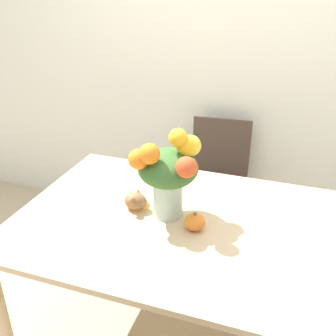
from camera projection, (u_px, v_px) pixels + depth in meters
The scene contains 7 objects.
ground_plane at pixel (173, 336), 2.17m from camera, with size 12.00×12.00×0.00m, color tan.
wall_back at pixel (232, 50), 2.59m from camera, with size 8.00×0.06×2.70m.
dining_table at pixel (174, 235), 1.87m from camera, with size 1.47×1.06×0.77m.
flower_vase at pixel (169, 172), 1.76m from camera, with size 0.30×0.29×0.44m.
pumpkin at pixel (195, 222), 1.74m from camera, with size 0.09×0.09×0.09m.
turkey_figurine at pixel (137, 199), 1.90m from camera, with size 0.11×0.15×0.09m.
dining_chair_near_window at pixel (217, 185), 2.74m from camera, with size 0.45×0.45×0.92m.
Camera 1 is at (0.47, -1.46, 1.80)m, focal length 42.00 mm.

